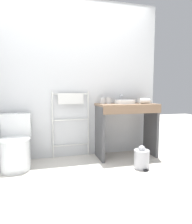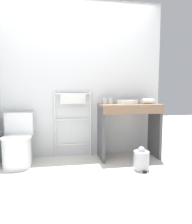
{
  "view_description": "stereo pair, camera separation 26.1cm",
  "coord_description": "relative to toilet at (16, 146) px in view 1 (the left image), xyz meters",
  "views": [
    {
      "loc": [
        -0.58,
        -1.94,
        1.07
      ],
      "look_at": [
        0.17,
        0.81,
        0.77
      ],
      "focal_mm": 32.0,
      "sensor_mm": 36.0,
      "label": 1
    },
    {
      "loc": [
        -0.33,
        -2.0,
        1.07
      ],
      "look_at": [
        0.17,
        0.81,
        0.77
      ],
      "focal_mm": 32.0,
      "sensor_mm": 36.0,
      "label": 2
    }
  ],
  "objects": [
    {
      "name": "wall_back",
      "position": [
        0.95,
        0.38,
        0.95
      ],
      "size": [
        2.71,
        0.12,
        2.52
      ],
      "primitive_type": "cube",
      "color": "silver",
      "rests_on": "ground_plane"
    },
    {
      "name": "sink_basin",
      "position": [
        1.67,
        0.1,
        0.59
      ],
      "size": [
        0.34,
        0.34,
        0.06
      ],
      "color": "white",
      "rests_on": "vanity_counter"
    },
    {
      "name": "ground_plane",
      "position": [
        0.95,
        -0.95,
        -0.31
      ],
      "size": [
        12.0,
        12.0,
        0.0
      ],
      "primitive_type": "plane",
      "color": "beige"
    },
    {
      "name": "towel_radiator",
      "position": [
        0.81,
        0.27,
        0.47
      ],
      "size": [
        0.6,
        0.06,
        1.07
      ],
      "color": "white",
      "rests_on": "ground_plane"
    },
    {
      "name": "toilet",
      "position": [
        0.0,
        0.0,
        0.0
      ],
      "size": [
        0.41,
        0.55,
        0.76
      ],
      "color": "white",
      "rests_on": "ground_plane"
    },
    {
      "name": "trash_bin",
      "position": [
        1.69,
        -0.46,
        -0.17
      ],
      "size": [
        0.21,
        0.25,
        0.32
      ],
      "color": "#B7B7BC",
      "rests_on": "ground_plane"
    },
    {
      "name": "hair_dryer",
      "position": [
        1.98,
        0.04,
        0.6
      ],
      "size": [
        0.23,
        0.18,
        0.08
      ],
      "color": "white",
      "rests_on": "vanity_counter"
    },
    {
      "name": "cup_near_wall",
      "position": [
        1.33,
        0.21,
        0.6
      ],
      "size": [
        0.07,
        0.07,
        0.09
      ],
      "color": "white",
      "rests_on": "vanity_counter"
    },
    {
      "name": "faucet",
      "position": [
        1.67,
        0.27,
        0.65
      ],
      "size": [
        0.02,
        0.1,
        0.14
      ],
      "color": "silver",
      "rests_on": "vanity_counter"
    },
    {
      "name": "vanity_counter",
      "position": [
        1.68,
        0.05,
        0.28
      ],
      "size": [
        0.94,
        0.51,
        0.87
      ],
      "color": "#84664C",
      "rests_on": "ground_plane"
    },
    {
      "name": "bath_mat",
      "position": [
        0.04,
        -0.52,
        -0.3
      ],
      "size": [
        0.56,
        0.36,
        0.01
      ],
      "primitive_type": "cube",
      "color": "silver",
      "rests_on": "ground_plane"
    },
    {
      "name": "cup_near_edge",
      "position": [
        1.42,
        0.17,
        0.61
      ],
      "size": [
        0.07,
        0.07,
        0.1
      ],
      "color": "white",
      "rests_on": "vanity_counter"
    }
  ]
}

